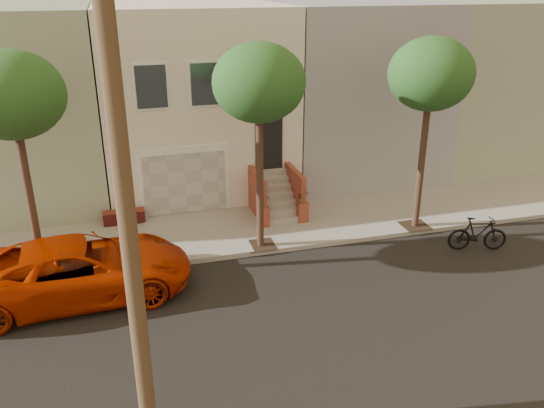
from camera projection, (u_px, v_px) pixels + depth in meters
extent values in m
plane|color=black|center=(262.00, 322.00, 14.01)|extent=(90.00, 90.00, 0.00)
cube|color=gray|center=(221.00, 232.00, 18.74)|extent=(40.00, 3.70, 0.15)
cube|color=beige|center=(190.00, 94.00, 22.58)|extent=(7.00, 8.00, 7.00)
cube|color=gray|center=(10.00, 104.00, 20.86)|extent=(6.50, 8.00, 7.00)
cube|color=gray|center=(345.00, 86.00, 24.31)|extent=(6.50, 8.00, 7.00)
cube|color=gray|center=(474.00, 79.00, 25.95)|extent=(6.50, 8.00, 7.00)
cube|color=white|center=(185.00, 180.00, 19.67)|extent=(3.20, 0.12, 2.50)
cube|color=#B3B3AF|center=(185.00, 183.00, 19.65)|extent=(2.90, 0.06, 2.20)
cube|color=gray|center=(194.00, 233.00, 18.48)|extent=(3.20, 3.70, 0.02)
cube|color=maroon|center=(124.00, 217.00, 19.22)|extent=(1.40, 0.45, 0.44)
cube|color=black|center=(269.00, 142.00, 19.97)|extent=(1.00, 0.06, 2.00)
cube|color=#3F4751|center=(151.00, 87.00, 18.13)|extent=(1.00, 0.06, 1.40)
cube|color=white|center=(151.00, 87.00, 18.14)|extent=(1.15, 0.05, 1.55)
cube|color=#3F4751|center=(206.00, 84.00, 18.58)|extent=(1.00, 0.06, 1.40)
cube|color=white|center=(206.00, 84.00, 18.60)|extent=(1.15, 0.05, 1.55)
cube|color=#3F4751|center=(258.00, 81.00, 19.04)|extent=(1.00, 0.06, 1.40)
cube|color=white|center=(257.00, 81.00, 19.06)|extent=(1.15, 0.05, 1.55)
cube|color=gray|center=(283.00, 220.00, 19.26)|extent=(1.20, 0.28, 0.20)
cube|color=gray|center=(281.00, 212.00, 19.43)|extent=(1.20, 0.28, 0.20)
cube|color=gray|center=(278.00, 204.00, 19.60)|extent=(1.20, 0.28, 0.20)
cube|color=gray|center=(276.00, 196.00, 19.77)|extent=(1.20, 0.28, 0.20)
cube|color=gray|center=(274.00, 188.00, 19.95)|extent=(1.20, 0.28, 0.20)
cube|color=gray|center=(272.00, 180.00, 20.12)|extent=(1.20, 0.28, 0.20)
cube|color=gray|center=(270.00, 172.00, 20.29)|extent=(1.20, 0.28, 0.20)
cube|color=brown|center=(257.00, 195.00, 19.56)|extent=(0.18, 1.96, 1.60)
cube|color=brown|center=(295.00, 191.00, 19.91)|extent=(0.18, 1.96, 1.60)
cube|color=brown|center=(264.00, 216.00, 18.95)|extent=(0.35, 0.35, 0.70)
imported|color=#1D4F1C|center=(264.00, 201.00, 18.73)|extent=(0.40, 0.35, 0.45)
cube|color=brown|center=(302.00, 212.00, 19.30)|extent=(0.35, 0.35, 0.70)
imported|color=#1D4F1C|center=(303.00, 196.00, 19.08)|extent=(0.41, 0.35, 0.45)
cube|color=#2D2116|center=(43.00, 273.00, 16.02)|extent=(0.90, 0.90, 0.02)
cylinder|color=#342117|center=(31.00, 206.00, 15.23)|extent=(0.22, 0.22, 4.20)
ellipsoid|color=#1D4F1C|center=(12.00, 95.00, 14.07)|extent=(2.70, 2.57, 2.29)
cube|color=#2D2116|center=(260.00, 245.00, 17.67)|extent=(0.90, 0.90, 0.02)
cylinder|color=#342117|center=(260.00, 183.00, 16.87)|extent=(0.22, 0.22, 4.20)
ellipsoid|color=#1D4F1C|center=(259.00, 83.00, 15.72)|extent=(2.70, 2.57, 2.29)
cube|color=#2D2116|center=(415.00, 225.00, 19.06)|extent=(0.90, 0.90, 0.02)
cylinder|color=#342117|center=(421.00, 168.00, 18.27)|extent=(0.22, 0.22, 4.20)
ellipsoid|color=#1D4F1C|center=(431.00, 74.00, 17.11)|extent=(2.70, 2.57, 2.29)
cylinder|color=#4E3524|center=(124.00, 194.00, 8.50)|extent=(0.30, 0.30, 10.00)
imported|color=#B72600|center=(80.00, 269.00, 14.85)|extent=(6.04, 3.02, 1.64)
imported|color=black|center=(478.00, 234.00, 17.51)|extent=(1.93, 1.01, 1.12)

